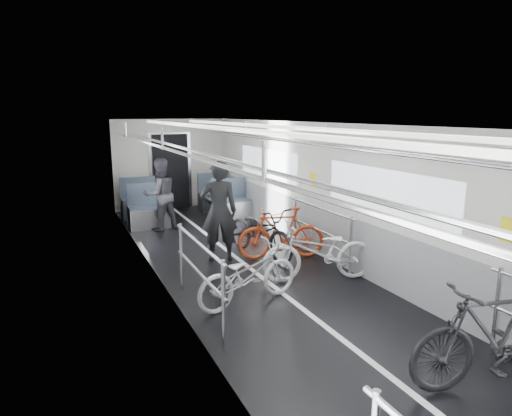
{
  "coord_description": "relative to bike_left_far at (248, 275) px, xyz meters",
  "views": [
    {
      "loc": [
        -2.88,
        -5.17,
        2.58
      ],
      "look_at": [
        0.0,
        1.29,
        1.09
      ],
      "focal_mm": 32.0,
      "sensor_mm": 36.0,
      "label": 1
    }
  ],
  "objects": [
    {
      "name": "car_shell",
      "position": [
        0.59,
        1.56,
        0.71
      ],
      "size": [
        3.02,
        14.01,
        2.41
      ],
      "color": "black",
      "rests_on": "ground"
    },
    {
      "name": "person_seated",
      "position": [
        -0.2,
        4.49,
        0.38
      ],
      "size": [
        0.9,
        0.77,
        1.6
      ],
      "primitive_type": "imported",
      "rotation": [
        0.0,
        0.0,
        3.38
      ],
      "color": "#28272E",
      "rests_on": "floor"
    },
    {
      "name": "bike_right_mid",
      "position": [
        1.35,
        0.36,
        0.05
      ],
      "size": [
        1.88,
        1.04,
        0.93
      ],
      "primitive_type": "imported",
      "rotation": [
        0.0,
        0.0,
        -1.82
      ],
      "color": "silver",
      "rests_on": "floor"
    },
    {
      "name": "bike_left_far",
      "position": [
        0.0,
        0.0,
        0.0
      ],
      "size": [
        1.67,
        0.88,
        0.83
      ],
      "primitive_type": "imported",
      "rotation": [
        0.0,
        0.0,
        1.78
      ],
      "color": "#BBBCC0",
      "rests_on": "floor"
    },
    {
      "name": "bike_right_far",
      "position": [
        1.3,
        1.56,
        0.05
      ],
      "size": [
        1.63,
        0.84,
        0.94
      ],
      "primitive_type": "imported",
      "rotation": [
        0.0,
        0.0,
        -1.84
      ],
      "color": "#AF3615",
      "rests_on": "floor"
    },
    {
      "name": "bike_aisle",
      "position": [
        1.02,
        1.85,
        0.05
      ],
      "size": [
        1.03,
        1.87,
        0.93
      ],
      "primitive_type": "imported",
      "rotation": [
        0.0,
        0.0,
        0.25
      ],
      "color": "black",
      "rests_on": "floor"
    },
    {
      "name": "bike_right_near",
      "position": [
        1.36,
        -2.71,
        0.11
      ],
      "size": [
        1.82,
        0.84,
        1.05
      ],
      "primitive_type": "imported",
      "rotation": [
        0.0,
        0.0,
        -1.77
      ],
      "color": "black",
      "rests_on": "floor"
    },
    {
      "name": "person_standing",
      "position": [
        0.28,
        1.95,
        0.47
      ],
      "size": [
        0.73,
        0.57,
        1.77
      ],
      "primitive_type": "imported",
      "rotation": [
        0.0,
        0.0,
        2.88
      ],
      "color": "black",
      "rests_on": "floor"
    }
  ]
}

